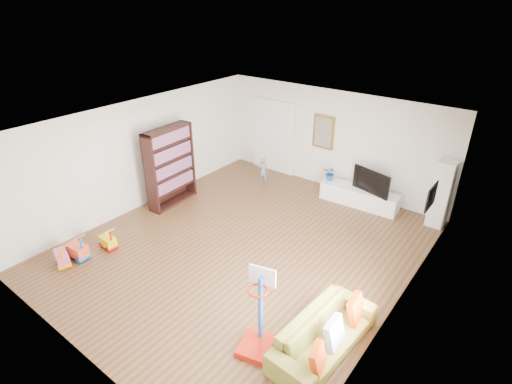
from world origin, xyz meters
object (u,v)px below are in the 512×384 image
Objects in this scene: bookshelf at (170,167)px; basketball_hoop at (256,314)px; sofa at (324,334)px; media_console at (359,197)px.

basketball_hoop is at bearing -31.36° from bookshelf.
basketball_hoop reaches higher than sofa.
basketball_hoop is (0.73, -5.28, 0.48)m from media_console.
bookshelf is 5.24m from basketball_hoop.
sofa is (5.43, -1.82, -0.72)m from bookshelf.
basketball_hoop is at bearing 132.08° from sofa.
media_console is 4.89m from sofa.
media_console is 4.86m from bookshelf.
basketball_hoop reaches higher than media_console.
basketball_hoop is (4.61, -2.47, -0.30)m from bookshelf.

